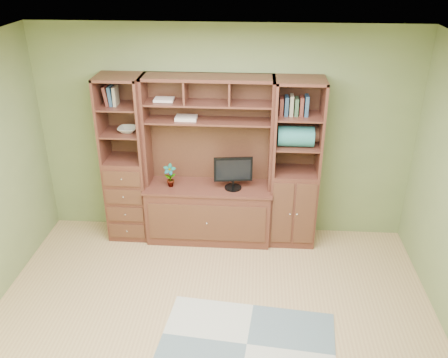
# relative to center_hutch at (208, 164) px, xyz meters

# --- Properties ---
(room) EXTENTS (4.60, 4.10, 2.64)m
(room) POSITION_rel_center_hutch_xyz_m (0.18, -1.73, 0.28)
(room) COLOR tan
(room) RESTS_ON ground
(center_hutch) EXTENTS (1.54, 0.53, 2.05)m
(center_hutch) POSITION_rel_center_hutch_xyz_m (0.00, 0.00, 0.00)
(center_hutch) COLOR #51271C
(center_hutch) RESTS_ON ground
(left_tower) EXTENTS (0.50, 0.45, 2.05)m
(left_tower) POSITION_rel_center_hutch_xyz_m (-1.00, 0.04, 0.00)
(left_tower) COLOR #51271C
(left_tower) RESTS_ON ground
(right_tower) EXTENTS (0.55, 0.45, 2.05)m
(right_tower) POSITION_rel_center_hutch_xyz_m (1.02, 0.04, 0.00)
(right_tower) COLOR #51271C
(right_tower) RESTS_ON ground
(rug) EXTENTS (1.72, 1.24, 0.01)m
(rug) POSITION_rel_center_hutch_xyz_m (0.53, -1.78, -1.02)
(rug) COLOR gray
(rug) RESTS_ON ground
(monitor) EXTENTS (0.48, 0.26, 0.56)m
(monitor) POSITION_rel_center_hutch_xyz_m (0.30, -0.03, -0.02)
(monitor) COLOR black
(monitor) RESTS_ON center_hutch
(orchid) EXTENTS (0.15, 0.10, 0.29)m
(orchid) POSITION_rel_center_hutch_xyz_m (-0.46, -0.03, -0.15)
(orchid) COLOR #985933
(orchid) RESTS_ON center_hutch
(magazines) EXTENTS (0.25, 0.18, 0.04)m
(magazines) POSITION_rel_center_hutch_xyz_m (-0.25, 0.09, 0.53)
(magazines) COLOR beige
(magazines) RESTS_ON center_hutch
(bowl) EXTENTS (0.22, 0.22, 0.06)m
(bowl) POSITION_rel_center_hutch_xyz_m (-0.94, 0.04, 0.39)
(bowl) COLOR beige
(bowl) RESTS_ON left_tower
(blanket_teal) EXTENTS (0.40, 0.23, 0.23)m
(blanket_teal) POSITION_rel_center_hutch_xyz_m (1.00, -0.01, 0.38)
(blanket_teal) COLOR #2A6E6B
(blanket_teal) RESTS_ON right_tower
(blanket_red) EXTENTS (0.34, 0.19, 0.19)m
(blanket_red) POSITION_rel_center_hutch_xyz_m (1.16, 0.12, 0.36)
(blanket_red) COLOR brown
(blanket_red) RESTS_ON right_tower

